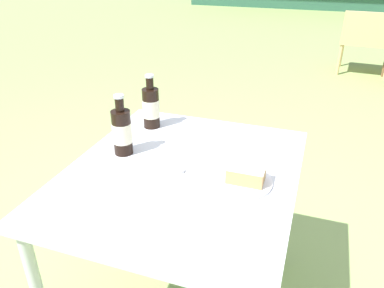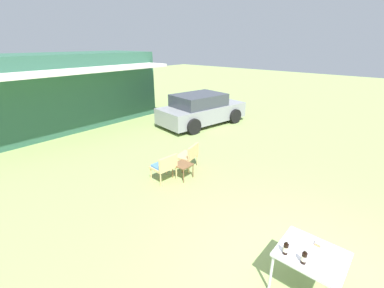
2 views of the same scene
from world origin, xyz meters
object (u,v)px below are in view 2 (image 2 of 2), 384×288
at_px(wicker_chair_plain, 189,155).
at_px(cola_bottle_far, 304,258).
at_px(cake_on_plate, 318,244).
at_px(parked_car, 201,109).
at_px(patio_table, 311,257).
at_px(cola_bottle_near, 286,248).
at_px(garden_side_table, 183,166).
at_px(wicker_chair_cushioned, 165,166).

distance_m(wicker_chair_plain, cola_bottle_far, 4.43).
distance_m(cake_on_plate, cola_bottle_far, 0.47).
xyz_separation_m(parked_car, patio_table, (-5.53, -6.48, -0.03)).
relative_size(parked_car, cola_bottle_near, 18.18).
bearing_deg(cake_on_plate, wicker_chair_plain, 67.67).
relative_size(garden_side_table, cola_bottle_far, 1.98).
relative_size(parked_car, garden_side_table, 9.20).
bearing_deg(cola_bottle_far, wicker_chair_cushioned, 73.80).
relative_size(wicker_chair_cushioned, wicker_chair_plain, 1.00).
bearing_deg(garden_side_table, parked_car, 33.41).
relative_size(wicker_chair_plain, garden_side_table, 1.66).
height_order(cake_on_plate, cola_bottle_far, cola_bottle_far).
height_order(wicker_chair_plain, cake_on_plate, cake_on_plate).
relative_size(garden_side_table, patio_table, 0.51).
distance_m(wicker_chair_cushioned, cola_bottle_near, 3.85).
bearing_deg(cola_bottle_far, cola_bottle_near, 89.84).
relative_size(wicker_chair_cushioned, patio_table, 0.85).
xyz_separation_m(wicker_chair_plain, cola_bottle_far, (-2.08, -3.89, 0.34)).
relative_size(parked_car, wicker_chair_plain, 5.54).
relative_size(cola_bottle_near, cola_bottle_far, 1.00).
height_order(garden_side_table, cola_bottle_near, cola_bottle_near).
bearing_deg(wicker_chair_cushioned, cake_on_plate, 84.48).
distance_m(parked_car, cola_bottle_near, 8.47).
xyz_separation_m(wicker_chair_plain, garden_side_table, (-0.51, -0.23, -0.09)).
height_order(parked_car, patio_table, parked_car).
xyz_separation_m(cake_on_plate, cola_bottle_near, (-0.46, 0.30, 0.07)).
distance_m(wicker_chair_plain, cola_bottle_near, 4.21).
height_order(wicker_chair_plain, cola_bottle_near, cola_bottle_near).
xyz_separation_m(wicker_chair_plain, cake_on_plate, (-1.62, -3.95, 0.27)).
xyz_separation_m(patio_table, cola_bottle_far, (-0.25, 0.04, 0.16)).
bearing_deg(cola_bottle_far, cake_on_plate, -6.75).
relative_size(garden_side_table, cake_on_plate, 1.94).
xyz_separation_m(patio_table, cola_bottle_near, (-0.25, 0.29, 0.16)).
distance_m(garden_side_table, patio_table, 3.94).
relative_size(wicker_chair_plain, patio_table, 0.85).
xyz_separation_m(garden_side_table, cake_on_plate, (-1.11, -3.72, 0.36)).
bearing_deg(cake_on_plate, wicker_chair_cushioned, 80.33).
xyz_separation_m(patio_table, cake_on_plate, (0.21, -0.01, 0.09)).
xyz_separation_m(wicker_chair_cushioned, cola_bottle_far, (-1.14, -3.91, 0.34)).
distance_m(garden_side_table, cake_on_plate, 3.90).
height_order(garden_side_table, cake_on_plate, cake_on_plate).
bearing_deg(cake_on_plate, parked_car, 50.68).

